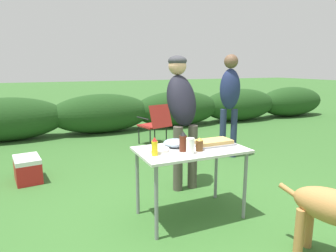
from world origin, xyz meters
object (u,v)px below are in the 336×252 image
object	(u,v)px
plate_stack	(158,150)
bbq_sauce_bottle	(183,142)
mustard_bottle	(155,147)
camp_chair_green_behind_table	(156,122)
cooler_box	(28,169)
food_tray	(213,143)
mixing_bowl	(175,143)
paper_cup_stack	(190,146)
standing_person_in_dark_puffer	(230,95)
beer_bottle	(199,145)
standing_person_in_navy_coat	(182,106)
folding_table	(191,156)

from	to	relation	value
plate_stack	bbq_sauce_bottle	size ratio (longest dim) A/B	1.10
mustard_bottle	camp_chair_green_behind_table	bearing A→B (deg)	68.32
mustard_bottle	cooler_box	xyz separation A→B (m)	(-1.16, 1.86, -0.65)
food_tray	mixing_bowl	xyz separation A→B (m)	(-0.39, 0.11, 0.01)
food_tray	bbq_sauce_bottle	world-z (taller)	bbq_sauce_bottle
paper_cup_stack	standing_person_in_dark_puffer	bearing A→B (deg)	46.13
mixing_bowl	mustard_bottle	size ratio (longest dim) A/B	1.42
standing_person_in_dark_puffer	cooler_box	world-z (taller)	standing_person_in_dark_puffer
cooler_box	mustard_bottle	bearing A→B (deg)	24.79
food_tray	mixing_bowl	size ratio (longest dim) A/B	1.75
food_tray	beer_bottle	world-z (taller)	beer_bottle
camp_chair_green_behind_table	standing_person_in_dark_puffer	bearing A→B (deg)	-69.82
standing_person_in_navy_coat	mustard_bottle	bearing A→B (deg)	-129.46
standing_person_in_navy_coat	plate_stack	bearing A→B (deg)	-130.29
plate_stack	cooler_box	size ratio (longest dim) A/B	0.43
folding_table	standing_person_in_dark_puffer	xyz separation A→B (m)	(1.60, 1.61, 0.42)
food_tray	plate_stack	world-z (taller)	food_tray
paper_cup_stack	cooler_box	xyz separation A→B (m)	(-1.50, 1.93, -0.65)
mixing_bowl	paper_cup_stack	distance (m)	0.29
mustard_bottle	standing_person_in_navy_coat	size ratio (longest dim) A/B	0.10
mustard_bottle	standing_person_in_dark_puffer	bearing A→B (deg)	39.68
food_tray	mustard_bottle	bearing A→B (deg)	-171.88
paper_cup_stack	beer_bottle	distance (m)	0.13
plate_stack	beer_bottle	xyz separation A→B (m)	(0.38, -0.16, 0.05)
plate_stack	standing_person_in_dark_puffer	size ratio (longest dim) A/B	0.13
mixing_bowl	paper_cup_stack	world-z (taller)	paper_cup_stack
plate_stack	standing_person_in_navy_coat	xyz separation A→B (m)	(0.62, 0.74, 0.31)
folding_table	mixing_bowl	xyz separation A→B (m)	(-0.11, 0.14, 0.12)
plate_stack	camp_chair_green_behind_table	world-z (taller)	camp_chair_green_behind_table
folding_table	plate_stack	distance (m)	0.36
standing_person_in_navy_coat	camp_chair_green_behind_table	xyz separation A→B (m)	(0.45, 2.06, -0.60)
mixing_bowl	standing_person_in_dark_puffer	xyz separation A→B (m)	(1.71, 1.47, 0.30)
plate_stack	beer_bottle	distance (m)	0.41
plate_stack	cooler_box	bearing A→B (deg)	125.64
food_tray	mixing_bowl	bearing A→B (deg)	164.23
plate_stack	paper_cup_stack	distance (m)	0.33
folding_table	standing_person_in_dark_puffer	distance (m)	2.30
beer_bottle	camp_chair_green_behind_table	distance (m)	3.05
mixing_bowl	standing_person_in_navy_coat	bearing A→B (deg)	58.78
paper_cup_stack	plate_stack	bearing A→B (deg)	142.46
mixing_bowl	standing_person_in_dark_puffer	bearing A→B (deg)	40.63
paper_cup_stack	bbq_sauce_bottle	world-z (taller)	bbq_sauce_bottle
plate_stack	camp_chair_green_behind_table	xyz separation A→B (m)	(1.08, 2.80, -0.29)
paper_cup_stack	cooler_box	size ratio (longest dim) A/B	0.29
plate_stack	mixing_bowl	size ratio (longest dim) A/B	0.89
standing_person_in_navy_coat	cooler_box	distance (m)	2.30
bbq_sauce_bottle	cooler_box	size ratio (longest dim) A/B	0.39
bbq_sauce_bottle	camp_chair_green_behind_table	world-z (taller)	bbq_sauce_bottle
folding_table	bbq_sauce_bottle	distance (m)	0.22
food_tray	paper_cup_stack	bearing A→B (deg)	-154.53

